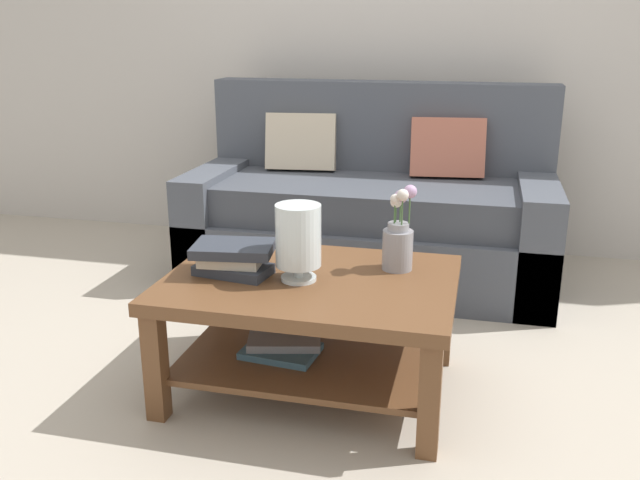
{
  "coord_description": "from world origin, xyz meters",
  "views": [
    {
      "loc": [
        0.59,
        -2.66,
        1.36
      ],
      "look_at": [
        -0.0,
        -0.21,
        0.56
      ],
      "focal_mm": 38.1,
      "sensor_mm": 36.0,
      "label": 1
    }
  ],
  "objects_px": {
    "coffee_table": "(309,309)",
    "couch": "(371,213)",
    "book_stack_main": "(233,258)",
    "flower_pitcher": "(398,239)",
    "glass_hurricane_vase": "(298,238)"
  },
  "relations": [
    {
      "from": "coffee_table",
      "to": "flower_pitcher",
      "type": "relative_size",
      "value": 3.23
    },
    {
      "from": "couch",
      "to": "coffee_table",
      "type": "height_order",
      "value": "couch"
    },
    {
      "from": "coffee_table",
      "to": "book_stack_main",
      "type": "xyz_separation_m",
      "value": [
        -0.29,
        -0.03,
        0.19
      ]
    },
    {
      "from": "couch",
      "to": "book_stack_main",
      "type": "relative_size",
      "value": 6.07
    },
    {
      "from": "coffee_table",
      "to": "glass_hurricane_vase",
      "type": "xyz_separation_m",
      "value": [
        -0.03,
        -0.04,
        0.29
      ]
    },
    {
      "from": "coffee_table",
      "to": "glass_hurricane_vase",
      "type": "bearing_deg",
      "value": -130.03
    },
    {
      "from": "couch",
      "to": "coffee_table",
      "type": "relative_size",
      "value": 1.82
    },
    {
      "from": "glass_hurricane_vase",
      "to": "flower_pitcher",
      "type": "height_order",
      "value": "flower_pitcher"
    },
    {
      "from": "coffee_table",
      "to": "couch",
      "type": "bearing_deg",
      "value": 89.42
    },
    {
      "from": "book_stack_main",
      "to": "glass_hurricane_vase",
      "type": "height_order",
      "value": "glass_hurricane_vase"
    },
    {
      "from": "couch",
      "to": "flower_pitcher",
      "type": "bearing_deg",
      "value": -75.7
    },
    {
      "from": "flower_pitcher",
      "to": "couch",
      "type": "bearing_deg",
      "value": 104.3
    },
    {
      "from": "couch",
      "to": "glass_hurricane_vase",
      "type": "distance_m",
      "value": 1.39
    },
    {
      "from": "glass_hurricane_vase",
      "to": "coffee_table",
      "type": "bearing_deg",
      "value": 49.97
    },
    {
      "from": "book_stack_main",
      "to": "flower_pitcher",
      "type": "height_order",
      "value": "flower_pitcher"
    }
  ]
}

